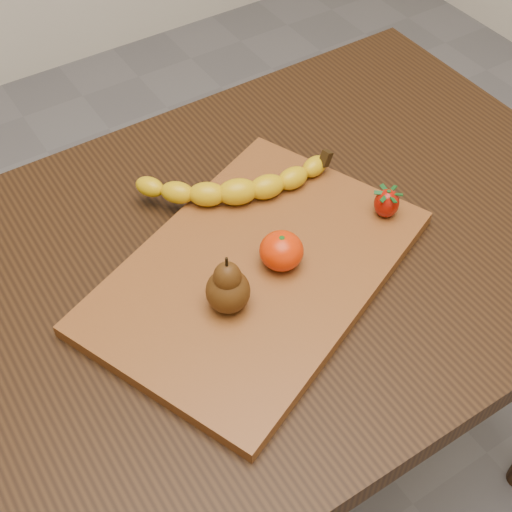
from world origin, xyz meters
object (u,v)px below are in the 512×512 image
mandarin (281,251)px  cutting_board (256,271)px  pear (228,283)px  table (279,284)px

mandarin → cutting_board: bearing=155.5°
pear → mandarin: bearing=13.1°
table → cutting_board: size_ratio=2.22×
cutting_board → mandarin: bearing=-47.1°
pear → mandarin: 0.10m
table → pear: 0.22m
pear → mandarin: (0.10, 0.02, -0.02)m
table → mandarin: mandarin is taller
mandarin → table: bearing=55.6°
cutting_board → mandarin: size_ratio=7.68×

